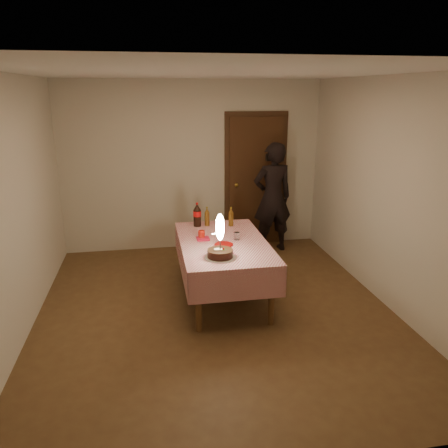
{
  "coord_description": "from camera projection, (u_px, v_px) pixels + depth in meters",
  "views": [
    {
      "loc": [
        -0.7,
        -4.45,
        2.43
      ],
      "look_at": [
        0.15,
        0.3,
        0.95
      ],
      "focal_mm": 35.0,
      "sensor_mm": 36.0,
      "label": 1
    }
  ],
  "objects": [
    {
      "name": "ground",
      "position": [
        216.0,
        311.0,
        5.02
      ],
      "size": [
        4.0,
        4.5,
        0.01
      ],
      "primitive_type": "cube",
      "color": "brown",
      "rests_on": "ground"
    },
    {
      "name": "room_shell",
      "position": [
        217.0,
        167.0,
        4.61
      ],
      "size": [
        4.04,
        4.54,
        2.62
      ],
      "color": "beige",
      "rests_on": "ground"
    },
    {
      "name": "dining_table",
      "position": [
        223.0,
        249.0,
        5.19
      ],
      "size": [
        1.02,
        1.72,
        0.72
      ],
      "color": "brown",
      "rests_on": "ground"
    },
    {
      "name": "birthday_cake",
      "position": [
        220.0,
        247.0,
        4.63
      ],
      "size": [
        0.34,
        0.34,
        0.48
      ],
      "color": "white",
      "rests_on": "dining_table"
    },
    {
      "name": "red_plate",
      "position": [
        224.0,
        244.0,
        5.04
      ],
      "size": [
        0.22,
        0.22,
        0.01
      ],
      "primitive_type": "cylinder",
      "color": "#A60C0B",
      "rests_on": "dining_table"
    },
    {
      "name": "red_cup",
      "position": [
        202.0,
        235.0,
        5.24
      ],
      "size": [
        0.08,
        0.08,
        0.1
      ],
      "primitive_type": "cylinder",
      "color": "#A8160B",
      "rests_on": "dining_table"
    },
    {
      "name": "clear_cup",
      "position": [
        237.0,
        236.0,
        5.21
      ],
      "size": [
        0.07,
        0.07,
        0.09
      ],
      "primitive_type": "cylinder",
      "color": "white",
      "rests_on": "dining_table"
    },
    {
      "name": "napkin_stack",
      "position": [
        203.0,
        239.0,
        5.22
      ],
      "size": [
        0.15,
        0.15,
        0.02
      ],
      "primitive_type": "cube",
      "color": "#B4142D",
      "rests_on": "dining_table"
    },
    {
      "name": "cola_bottle",
      "position": [
        197.0,
        215.0,
        5.69
      ],
      "size": [
        0.1,
        0.1,
        0.32
      ],
      "color": "black",
      "rests_on": "dining_table"
    },
    {
      "name": "amber_bottle_left",
      "position": [
        207.0,
        217.0,
        5.73
      ],
      "size": [
        0.06,
        0.06,
        0.26
      ],
      "color": "#5D3A10",
      "rests_on": "dining_table"
    },
    {
      "name": "amber_bottle_right",
      "position": [
        231.0,
        217.0,
        5.72
      ],
      "size": [
        0.06,
        0.06,
        0.26
      ],
      "color": "#5D3A10",
      "rests_on": "dining_table"
    },
    {
      "name": "photographer",
      "position": [
        272.0,
        198.0,
        6.71
      ],
      "size": [
        0.66,
        0.49,
        1.7
      ],
      "color": "black",
      "rests_on": "ground"
    }
  ]
}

